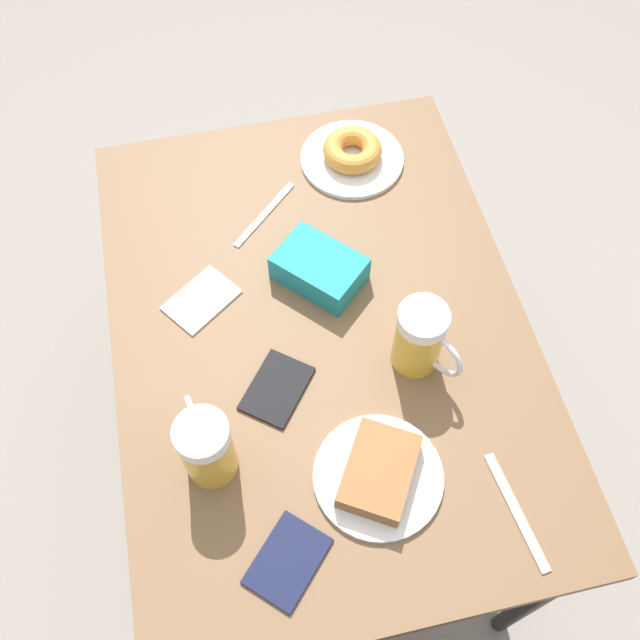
{
  "coord_description": "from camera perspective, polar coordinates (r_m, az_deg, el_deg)",
  "views": [
    {
      "loc": [
        0.14,
        0.63,
        1.85
      ],
      "look_at": [
        0.0,
        0.0,
        0.76
      ],
      "focal_mm": 40.0,
      "sensor_mm": 36.0,
      "label": 1
    }
  ],
  "objects": [
    {
      "name": "plate_with_donut",
      "position": [
        1.52,
        2.59,
        13.14
      ],
      "size": [
        0.22,
        0.22,
        0.05
      ],
      "color": "white",
      "rests_on": "table"
    },
    {
      "name": "fork",
      "position": [
        1.44,
        -4.46,
        8.42
      ],
      "size": [
        0.14,
        0.14,
        0.0
      ],
      "rotation": [
        0.0,
        0.0,
        5.48
      ],
      "color": "silver",
      "rests_on": "table"
    },
    {
      "name": "knife",
      "position": [
        1.2,
        15.44,
        -14.53
      ],
      "size": [
        0.04,
        0.2,
        0.0
      ],
      "rotation": [
        0.0,
        0.0,
        0.12
      ],
      "color": "silver",
      "rests_on": "table"
    },
    {
      "name": "passport_near_edge",
      "position": [
        1.23,
        -3.48,
        -5.48
      ],
      "size": [
        0.15,
        0.15,
        0.01
      ],
      "rotation": [
        0.0,
        0.0,
        5.62
      ],
      "color": "black",
      "rests_on": "table"
    },
    {
      "name": "beer_mug_left",
      "position": [
        1.2,
        8.04,
        -1.47
      ],
      "size": [
        0.1,
        0.12,
        0.15
      ],
      "color": "gold",
      "rests_on": "table"
    },
    {
      "name": "table",
      "position": [
        1.35,
        0.0,
        -1.83
      ],
      "size": [
        0.75,
        1.06,
        0.74
      ],
      "color": "brown",
      "rests_on": "ground_plane"
    },
    {
      "name": "plate_with_cake",
      "position": [
        1.16,
        4.72,
        -12.15
      ],
      "size": [
        0.21,
        0.21,
        0.05
      ],
      "color": "white",
      "rests_on": "table"
    },
    {
      "name": "ground_plane",
      "position": [
        1.96,
        0.0,
        -11.33
      ],
      "size": [
        8.0,
        8.0,
        0.0
      ],
      "primitive_type": "plane",
      "color": "gray"
    },
    {
      "name": "blue_pouch",
      "position": [
        1.32,
        -0.05,
        4.14
      ],
      "size": [
        0.19,
        0.19,
        0.06
      ],
      "rotation": [
        0.0,
        0.0,
        5.46
      ],
      "color": "teal",
      "rests_on": "table"
    },
    {
      "name": "napkin_folded",
      "position": [
        1.34,
        -9.47,
        1.6
      ],
      "size": [
        0.16,
        0.15,
        0.0
      ],
      "rotation": [
        0.0,
        0.0,
        3.77
      ],
      "color": "white",
      "rests_on": "table"
    },
    {
      "name": "passport_far_edge",
      "position": [
        1.14,
        -2.61,
        -18.69
      ],
      "size": [
        0.15,
        0.15,
        0.01
      ],
      "rotation": [
        0.0,
        0.0,
        5.52
      ],
      "color": "#141938",
      "rests_on": "table"
    },
    {
      "name": "beer_mug_center",
      "position": [
        1.13,
        -9.1,
        -9.96
      ],
      "size": [
        0.08,
        0.13,
        0.15
      ],
      "color": "gold",
      "rests_on": "table"
    }
  ]
}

